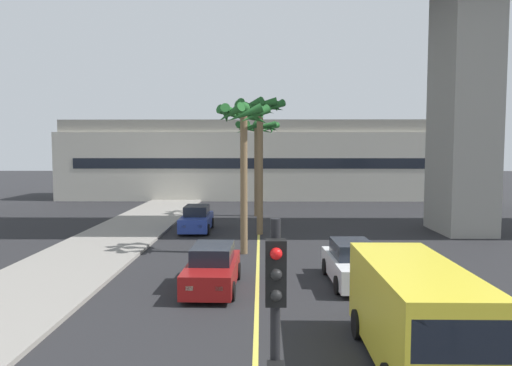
% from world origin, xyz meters
% --- Properties ---
extents(lane_stripe_center, '(0.14, 56.00, 0.01)m').
position_xyz_m(lane_stripe_center, '(0.00, 24.00, 0.00)').
color(lane_stripe_center, '#DBCC4C').
rests_on(lane_stripe_center, ground).
extents(pier_building_backdrop, '(39.82, 8.04, 7.86)m').
position_xyz_m(pier_building_backdrop, '(0.00, 50.39, 3.87)').
color(pier_building_backdrop, beige).
rests_on(pier_building_backdrop, ground).
extents(car_queue_front, '(1.93, 4.15, 1.56)m').
position_xyz_m(car_queue_front, '(3.57, 19.10, 0.72)').
color(car_queue_front, white).
rests_on(car_queue_front, ground).
extents(car_queue_second, '(1.87, 4.12, 1.56)m').
position_xyz_m(car_queue_second, '(-3.81, 30.16, 0.72)').
color(car_queue_second, navy).
rests_on(car_queue_second, ground).
extents(car_queue_third, '(1.91, 4.14, 1.56)m').
position_xyz_m(car_queue_third, '(-1.61, 18.38, 0.72)').
color(car_queue_third, maroon).
rests_on(car_queue_third, ground).
extents(delivery_van, '(2.18, 5.26, 2.36)m').
position_xyz_m(delivery_van, '(3.66, 12.43, 1.29)').
color(delivery_van, yellow).
rests_on(delivery_van, ground).
extents(traffic_light_median_near, '(0.24, 0.37, 4.20)m').
position_xyz_m(traffic_light_median_near, '(0.30, 7.27, 2.71)').
color(traffic_light_median_near, black).
rests_on(traffic_light_median_near, ground).
extents(palm_tree_near_median, '(2.67, 2.70, 7.22)m').
position_xyz_m(palm_tree_near_median, '(-0.69, 24.01, 5.91)').
color(palm_tree_near_median, brown).
rests_on(palm_tree_near_median, ground).
extents(palm_tree_mid_median, '(3.43, 3.45, 7.14)m').
position_xyz_m(palm_tree_mid_median, '(-0.15, 36.64, 5.87)').
color(palm_tree_mid_median, brown).
rests_on(palm_tree_mid_median, ground).
extents(palm_tree_far_median, '(3.10, 3.15, 8.00)m').
position_xyz_m(palm_tree_far_median, '(0.05, 29.16, 6.55)').
color(palm_tree_far_median, brown).
rests_on(palm_tree_far_median, ground).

